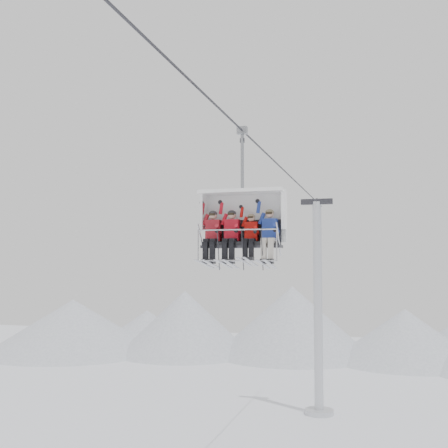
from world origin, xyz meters
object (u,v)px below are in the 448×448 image
(lift_tower_right, at_px, (318,321))
(skier_far_left, at_px, (212,234))
(chairlift_carrier, at_px, (243,218))
(skier_center_left, at_px, (231,234))
(skier_far_right, at_px, (269,234))
(skier_center_right, at_px, (251,236))

(lift_tower_right, height_order, skier_far_left, lift_tower_right)
(chairlift_carrier, height_order, skier_center_left, chairlift_carrier)
(skier_far_left, bearing_deg, chairlift_carrier, 19.32)
(chairlift_carrier, xyz_separation_m, skier_far_right, (0.83, -0.30, -0.47))
(chairlift_carrier, height_order, skier_far_left, chairlift_carrier)
(skier_far_left, distance_m, skier_center_right, 1.16)
(skier_center_right, distance_m, skier_far_right, 0.55)
(skier_center_right, bearing_deg, skier_far_right, 1.67)
(skier_center_left, relative_size, skier_center_right, 1.00)
(skier_far_left, bearing_deg, skier_far_right, 0.00)
(skier_far_left, height_order, skier_center_left, same)
(lift_tower_right, relative_size, skier_center_right, 7.99)
(chairlift_carrier, bearing_deg, skier_center_right, -47.84)
(chairlift_carrier, height_order, skier_center_right, chairlift_carrier)
(lift_tower_right, bearing_deg, skier_center_right, -89.18)
(lift_tower_right, height_order, chairlift_carrier, lift_tower_right)
(skier_far_left, relative_size, skier_center_left, 1.00)
(chairlift_carrier, relative_size, skier_center_left, 2.36)
(skier_far_right, bearing_deg, skier_center_left, 180.00)
(skier_far_left, distance_m, skier_center_left, 0.57)
(lift_tower_right, bearing_deg, skier_far_left, -92.46)
(lift_tower_right, relative_size, chairlift_carrier, 3.38)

